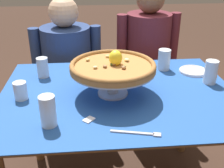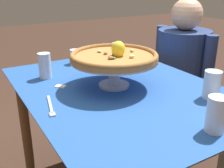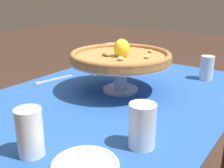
# 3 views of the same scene
# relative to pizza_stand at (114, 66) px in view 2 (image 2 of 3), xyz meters

# --- Properties ---
(dining_table) EXTENTS (1.25, 0.92, 0.73)m
(dining_table) POSITION_rel_pizza_stand_xyz_m (0.03, 0.02, -0.21)
(dining_table) COLOR brown
(dining_table) RESTS_ON ground
(pizza_stand) EXTENTS (0.43, 0.43, 0.14)m
(pizza_stand) POSITION_rel_pizza_stand_xyz_m (0.00, 0.00, 0.00)
(pizza_stand) COLOR #B7B7C1
(pizza_stand) RESTS_ON dining_table
(pizza) EXTENTS (0.43, 0.43, 0.10)m
(pizza) POSITION_rel_pizza_stand_xyz_m (0.00, 0.00, 0.05)
(pizza) COLOR #AD753D
(pizza) RESTS_ON pizza_stand
(water_glass_back_right) EXTENTS (0.08, 0.08, 0.13)m
(water_glass_back_right) POSITION_rel_pizza_stand_xyz_m (0.35, 0.31, -0.05)
(water_glass_back_right) COLOR silver
(water_glass_back_right) RESTS_ON dining_table
(water_glass_front_left) EXTENTS (0.07, 0.07, 0.14)m
(water_glass_front_left) POSITION_rel_pizza_stand_xyz_m (-0.30, -0.26, -0.04)
(water_glass_front_left) COLOR white
(water_glass_front_left) RESTS_ON dining_table
(water_glass_side_right) EXTENTS (0.07, 0.07, 0.13)m
(water_glass_side_right) POSITION_rel_pizza_stand_xyz_m (0.56, 0.09, -0.05)
(water_glass_side_right) COLOR white
(water_glass_side_right) RESTS_ON dining_table
(water_glass_side_left) EXTENTS (0.07, 0.07, 0.09)m
(water_glass_side_left) POSITION_rel_pizza_stand_xyz_m (-0.46, -0.01, -0.07)
(water_glass_side_left) COLOR white
(water_glass_side_left) RESTS_ON dining_table
(water_glass_back_left) EXTENTS (0.07, 0.07, 0.12)m
(water_glass_back_left) POSITION_rel_pizza_stand_xyz_m (-0.39, 0.26, -0.05)
(water_glass_back_left) COLOR silver
(water_glass_back_left) RESTS_ON dining_table
(dinner_fork) EXTENTS (0.21, 0.06, 0.01)m
(dinner_fork) POSITION_rel_pizza_stand_xyz_m (0.07, -0.36, -0.10)
(dinner_fork) COLOR #B7B7C1
(dinner_fork) RESTS_ON dining_table
(sugar_packet) EXTENTS (0.06, 0.06, 0.00)m
(sugar_packet) POSITION_rel_pizza_stand_xyz_m (-0.13, -0.24, -0.10)
(sugar_packet) COLOR white
(sugar_packet) RESTS_ON dining_table
(diner_left) EXTENTS (0.53, 0.40, 1.12)m
(diner_left) POSITION_rel_pizza_stand_xyz_m (-0.29, 0.76, -0.28)
(diner_left) COLOR black
(diner_left) RESTS_ON ground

